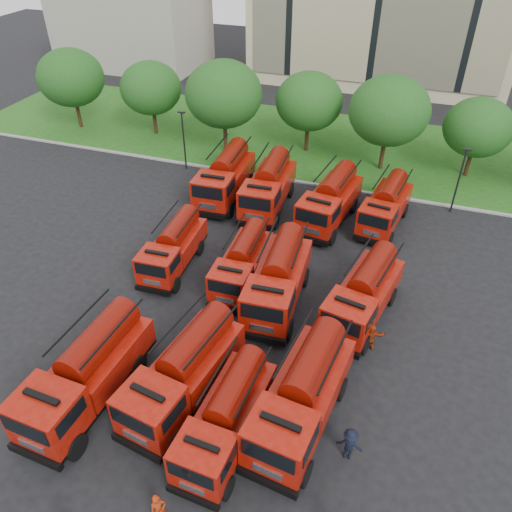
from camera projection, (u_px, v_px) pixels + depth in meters
The scene contains 27 objects.
ground at pixel (217, 328), 27.86m from camera, with size 140.00×140.00×0.00m, color black.
lawn at pixel (321, 143), 47.53m from camera, with size 70.00×16.00×0.12m, color #154512.
curb at pixel (299, 182), 41.38m from camera, with size 70.00×0.30×0.14m, color gray.
side_building at pixel (133, 24), 65.99m from camera, with size 18.00×12.00×10.00m, color gray.
tree_0 at pixel (71, 78), 47.75m from camera, with size 6.30×6.30×7.70m.
tree_1 at pixel (151, 88), 46.71m from camera, with size 5.71×5.71×6.98m.
tree_2 at pixel (224, 94), 43.02m from camera, with size 6.72×6.72×8.22m.
tree_3 at pixel (309, 101), 43.50m from camera, with size 5.88×5.88×7.19m.
tree_4 at pixel (389, 111), 40.23m from camera, with size 6.55×6.55×8.01m.
tree_5 at pixel (478, 127), 39.69m from camera, with size 5.46×5.46×6.68m.
lamp_post_0 at pixel (184, 137), 41.75m from camera, with size 0.60×0.25×5.11m.
lamp_post_1 at pixel (460, 177), 36.05m from camera, with size 0.60×0.25×5.11m.
fire_truck_0 at pixel (87, 372), 23.09m from camera, with size 3.20×7.93×3.54m.
fire_truck_1 at pixel (184, 371), 23.22m from camera, with size 3.70×7.76×3.39m.
fire_truck_2 at pixel (227, 416), 21.46m from camera, with size 2.75×6.76×3.02m.
fire_truck_3 at pixel (303, 394), 22.10m from camera, with size 3.54×7.94×3.50m.
fire_truck_4 at pixel (173, 247), 31.52m from camera, with size 2.66×6.62×2.97m.
fire_truck_5 at pixel (242, 262), 30.26m from camera, with size 2.56×6.55×2.95m.
fire_truck_6 at pixel (278, 278), 28.62m from camera, with size 3.16×7.77×3.47m.
fire_truck_7 at pixel (364, 294), 27.70m from camera, with size 3.85×7.53×3.27m.
fire_truck_8 at pixel (225, 176), 38.47m from camera, with size 3.17×7.97×3.57m.
fire_truck_9 at pixel (269, 186), 37.30m from camera, with size 3.15×7.85×3.52m.
fire_truck_10 at pixel (330, 200), 35.71m from camera, with size 3.63×7.86×3.45m.
fire_truck_11 at pixel (386, 205), 35.46m from camera, with size 3.31×7.09×3.10m.
firefighter_3 at pixel (347, 456), 21.64m from camera, with size 1.14×0.59×1.76m, color black.
firefighter_4 at pixel (163, 294), 30.19m from camera, with size 0.76×0.50×1.55m, color black.
firefighter_5 at pixel (368, 347), 26.70m from camera, with size 1.59×0.69×1.72m, color #94270B.
Camera 1 is at (8.51, -18.12, 19.91)m, focal length 35.00 mm.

